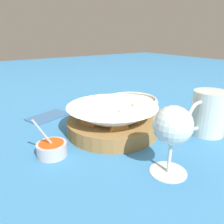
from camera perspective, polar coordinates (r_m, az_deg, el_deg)
The scene contains 7 objects.
ground_plane at distance 0.61m, azimuth -1.27°, elevation -5.54°, with size 4.00×4.00×0.00m, color teal.
food_basket at distance 0.60m, azimuth 0.11°, elevation -2.13°, with size 0.25×0.25×0.08m.
sauce_cup at distance 0.51m, azimuth -15.46°, elevation -9.17°, with size 0.07×0.07×0.10m.
wine_glass at distance 0.42m, azimuth 15.71°, elevation -3.95°, with size 0.07×0.07×0.14m.
beer_mug at distance 0.64m, azimuth 23.78°, elevation -0.61°, with size 0.14×0.09×0.12m.
side_plate at distance 0.89m, azimuth 5.11°, elevation 3.24°, with size 0.21×0.21×0.01m.
napkin at distance 0.75m, azimuth -16.37°, elevation -1.01°, with size 0.15×0.11×0.01m.
Camera 1 is at (0.30, 0.46, 0.26)m, focal length 35.00 mm.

